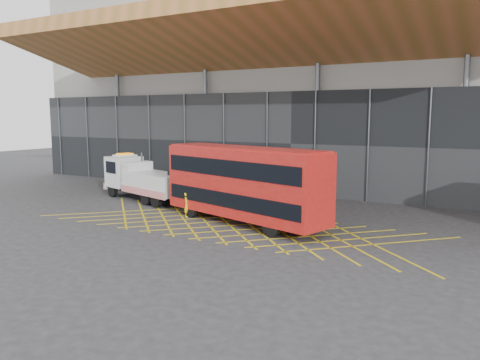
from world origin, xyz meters
The scene contains 6 objects.
ground_plane centered at (0.00, 0.00, 0.00)m, with size 120.00×120.00×0.00m, color #29292B.
road_markings centered at (3.20, 0.00, 0.01)m, with size 23.16×7.16×0.01m.
construction_building centered at (1.92, 18.40, 8.98)m, with size 55.00×23.97×18.00m.
recovery_truck centered at (-6.42, 3.78, 1.55)m, with size 9.58×4.56×3.36m.
bus_towed centered at (3.62, 0.79, 2.44)m, with size 11.04×5.46×4.40m.
worker centered at (-0.25, 0.72, 0.76)m, with size 0.55×0.36×1.51m, color yellow.
Camera 1 is at (16.32, -22.17, 6.14)m, focal length 35.00 mm.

